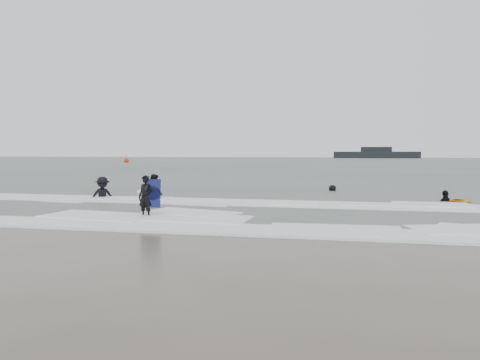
% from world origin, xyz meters
% --- Properties ---
extents(ground, '(320.00, 320.00, 0.00)m').
position_xyz_m(ground, '(0.00, 0.00, 0.00)').
color(ground, brown).
rests_on(ground, ground).
extents(sea, '(320.00, 320.00, 0.00)m').
position_xyz_m(sea, '(0.00, 80.00, 0.06)').
color(sea, '#47544C').
rests_on(sea, ground).
extents(surfer_centre, '(0.61, 0.47, 1.48)m').
position_xyz_m(surfer_centre, '(-2.36, 1.12, 0.00)').
color(surfer_centre, black).
rests_on(surfer_centre, ground).
extents(surfer_wading, '(1.09, 1.03, 1.77)m').
position_xyz_m(surfer_wading, '(-4.45, 6.65, 0.00)').
color(surfer_wading, black).
rests_on(surfer_wading, ground).
extents(surfer_breaker, '(1.38, 1.35, 1.90)m').
position_xyz_m(surfer_breaker, '(-7.19, 6.82, 0.00)').
color(surfer_breaker, black).
rests_on(surfer_breaker, ground).
extents(surfer_right_near, '(1.07, 0.84, 1.69)m').
position_xyz_m(surfer_right_near, '(8.50, 8.76, 0.00)').
color(surfer_right_near, black).
rests_on(surfer_right_near, ground).
extents(surfer_right_far, '(0.85, 0.88, 1.53)m').
position_xyz_m(surfer_right_far, '(3.41, 13.21, 0.00)').
color(surfer_right_far, black).
rests_on(surfer_right_far, ground).
extents(surf_foam, '(30.03, 9.06, 0.09)m').
position_xyz_m(surf_foam, '(0.00, 3.70, 0.04)').
color(surf_foam, white).
rests_on(surf_foam, ground).
extents(bodyboards, '(14.67, 8.09, 1.25)m').
position_xyz_m(bodyboards, '(0.72, 5.54, 0.50)').
color(bodyboards, '#0E1243').
rests_on(bodyboards, ground).
extents(buoy, '(1.00, 1.00, 1.65)m').
position_xyz_m(buoy, '(-39.08, 72.34, 0.42)').
color(buoy, red).
rests_on(buoy, ground).
extents(vessel_horizon, '(27.18, 4.85, 3.69)m').
position_xyz_m(vessel_horizon, '(12.88, 146.17, 1.38)').
color(vessel_horizon, black).
rests_on(vessel_horizon, ground).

